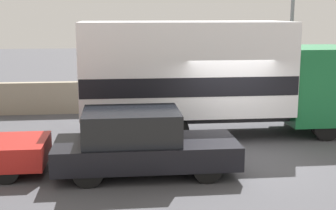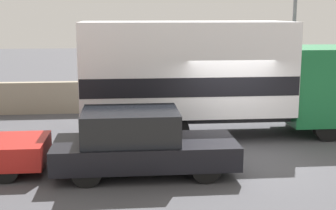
% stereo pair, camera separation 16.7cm
% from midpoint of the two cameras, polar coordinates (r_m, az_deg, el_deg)
% --- Properties ---
extents(ground_plane, '(80.00, 80.00, 0.00)m').
position_cam_midpoint_polar(ground_plane, '(12.71, 8.44, -6.41)').
color(ground_plane, '#47474C').
extents(stone_wall_backdrop, '(60.00, 0.35, 1.22)m').
position_cam_midpoint_polar(stone_wall_backdrop, '(18.56, 3.62, 1.22)').
color(stone_wall_backdrop, gray).
rests_on(stone_wall_backdrop, ground_plane).
extents(street_lamp, '(0.56, 0.28, 6.12)m').
position_cam_midpoint_polar(street_lamp, '(18.83, 14.64, 10.16)').
color(street_lamp, slate).
rests_on(street_lamp, ground_plane).
extents(box_truck, '(8.44, 2.58, 3.56)m').
position_cam_midpoint_polar(box_truck, '(14.57, 4.61, 3.73)').
color(box_truck, '#196B38').
rests_on(box_truck, ground_plane).
extents(car_hatchback, '(4.34, 1.79, 1.57)m').
position_cam_midpoint_polar(car_hatchback, '(11.20, -3.75, -4.63)').
color(car_hatchback, black).
rests_on(car_hatchback, ground_plane).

